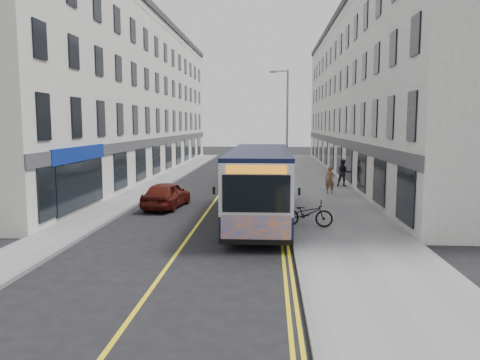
# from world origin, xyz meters

# --- Properties ---
(ground) EXTENTS (140.00, 140.00, 0.00)m
(ground) POSITION_xyz_m (0.00, 0.00, 0.00)
(ground) COLOR black
(ground) RESTS_ON ground
(pavement_east) EXTENTS (4.50, 64.00, 0.12)m
(pavement_east) POSITION_xyz_m (6.25, 12.00, 0.06)
(pavement_east) COLOR gray
(pavement_east) RESTS_ON ground
(pavement_west) EXTENTS (2.00, 64.00, 0.12)m
(pavement_west) POSITION_xyz_m (-5.00, 12.00, 0.06)
(pavement_west) COLOR gray
(pavement_west) RESTS_ON ground
(kerb_east) EXTENTS (0.18, 64.00, 0.13)m
(kerb_east) POSITION_xyz_m (4.00, 12.00, 0.07)
(kerb_east) COLOR slate
(kerb_east) RESTS_ON ground
(kerb_west) EXTENTS (0.18, 64.00, 0.13)m
(kerb_west) POSITION_xyz_m (-4.00, 12.00, 0.07)
(kerb_west) COLOR slate
(kerb_west) RESTS_ON ground
(road_centre_line) EXTENTS (0.12, 64.00, 0.01)m
(road_centre_line) POSITION_xyz_m (0.00, 12.00, 0.00)
(road_centre_line) COLOR yellow
(road_centre_line) RESTS_ON ground
(road_dbl_yellow_inner) EXTENTS (0.10, 64.00, 0.01)m
(road_dbl_yellow_inner) POSITION_xyz_m (3.55, 12.00, 0.00)
(road_dbl_yellow_inner) COLOR yellow
(road_dbl_yellow_inner) RESTS_ON ground
(road_dbl_yellow_outer) EXTENTS (0.10, 64.00, 0.01)m
(road_dbl_yellow_outer) POSITION_xyz_m (3.75, 12.00, 0.00)
(road_dbl_yellow_outer) COLOR yellow
(road_dbl_yellow_outer) RESTS_ON ground
(terrace_east) EXTENTS (6.00, 46.00, 13.00)m
(terrace_east) POSITION_xyz_m (11.50, 21.00, 6.50)
(terrace_east) COLOR white
(terrace_east) RESTS_ON ground
(terrace_west) EXTENTS (6.00, 46.00, 13.00)m
(terrace_west) POSITION_xyz_m (-9.00, 21.00, 6.50)
(terrace_west) COLOR silver
(terrace_west) RESTS_ON ground
(streetlamp) EXTENTS (1.32, 0.18, 8.00)m
(streetlamp) POSITION_xyz_m (4.17, 14.00, 4.38)
(streetlamp) COLOR gray
(streetlamp) RESTS_ON ground
(city_bus) EXTENTS (2.57, 10.99, 3.19)m
(city_bus) POSITION_xyz_m (2.64, 1.94, 1.75)
(city_bus) COLOR black
(city_bus) RESTS_ON ground
(bicycle) EXTENTS (2.17, 1.01, 1.10)m
(bicycle) POSITION_xyz_m (4.63, 0.27, 0.67)
(bicycle) COLOR black
(bicycle) RESTS_ON pavement_east
(pedestrian_near) EXTENTS (0.68, 0.56, 1.62)m
(pedestrian_near) POSITION_xyz_m (6.71, 9.63, 0.93)
(pedestrian_near) COLOR brown
(pedestrian_near) RESTS_ON pavement_east
(pedestrian_far) EXTENTS (0.91, 0.72, 1.84)m
(pedestrian_far) POSITION_xyz_m (8.00, 12.79, 1.04)
(pedestrian_far) COLOR black
(pedestrian_far) RESTS_ON pavement_east
(car_white) EXTENTS (1.40, 3.74, 1.22)m
(car_white) POSITION_xyz_m (1.95, 21.59, 0.61)
(car_white) COLOR silver
(car_white) RESTS_ON ground
(car_maroon) EXTENTS (2.10, 4.23, 1.38)m
(car_maroon) POSITION_xyz_m (-2.22, 4.82, 0.69)
(car_maroon) COLOR #51130D
(car_maroon) RESTS_ON ground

